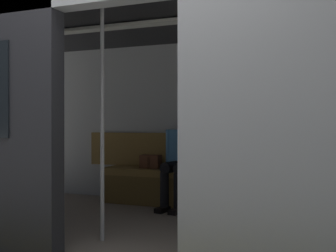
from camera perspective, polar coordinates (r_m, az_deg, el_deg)
The scene contains 7 objects.
train_car at distance 4.14m, azimuth 0.17°, elevation 6.43°, with size 6.40×2.74×2.21m.
bench_seat at distance 5.11m, azimuth 5.12°, elevation -7.34°, with size 2.72×0.44×0.46m.
person_seated at distance 5.10m, azimuth 2.15°, elevation -3.66°, with size 0.55×0.71×1.19m.
handbag at distance 5.37m, azimuth -2.40°, elevation -4.90°, with size 0.26×0.15×0.17m.
book at distance 5.08m, azimuth 6.54°, elevation -6.01°, with size 0.15×0.22×0.03m, color #26598C.
grab_pole_door at distance 3.69m, azimuth -9.01°, elevation 0.40°, with size 0.04×0.04×2.07m, color silver.
grab_pole_far at distance 3.44m, azimuth 4.73°, elevation 0.41°, with size 0.04×0.04×2.07m, color silver.
Camera 1 is at (-1.44, 2.62, 1.03)m, focal length 44.44 mm.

